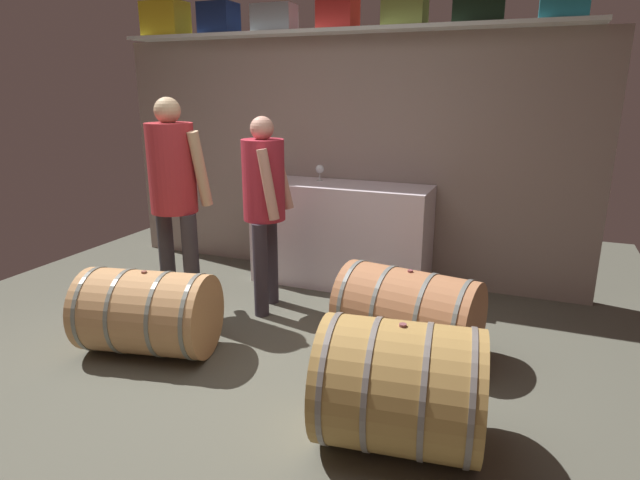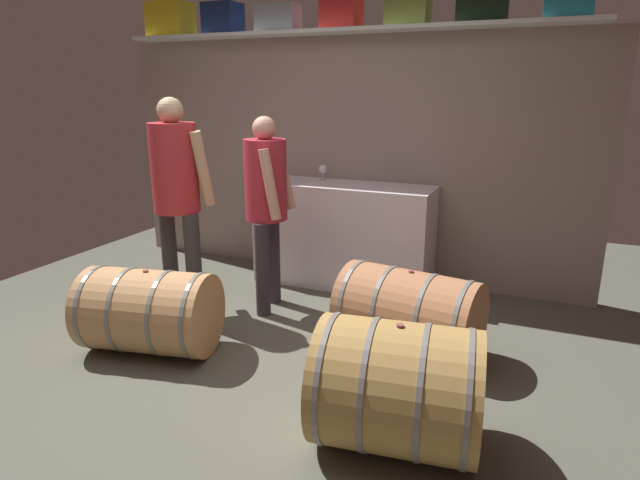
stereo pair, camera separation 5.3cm
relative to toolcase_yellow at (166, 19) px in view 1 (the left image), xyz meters
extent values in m
cube|color=#555549|center=(1.76, -1.50, -2.40)|extent=(5.73, 7.59, 0.02)
cube|color=gray|center=(1.76, 0.15, -1.29)|extent=(4.53, 0.10, 2.20)
cube|color=silver|center=(1.76, 0.00, -0.17)|extent=(4.17, 0.40, 0.03)
cube|color=yellow|center=(0.00, 0.00, 0.00)|extent=(0.41, 0.28, 0.32)
cube|color=navy|center=(0.60, 0.00, -0.02)|extent=(0.32, 0.27, 0.28)
cube|color=gray|center=(1.18, 0.00, -0.04)|extent=(0.38, 0.24, 0.23)
cube|color=red|center=(1.78, 0.00, 0.01)|extent=(0.34, 0.24, 0.34)
cube|color=olive|center=(2.36, 0.00, 0.02)|extent=(0.36, 0.21, 0.35)
cube|color=black|center=(2.94, 0.00, 0.00)|extent=(0.40, 0.26, 0.33)
cube|color=#1F7180|center=(3.54, 0.00, -0.05)|extent=(0.34, 0.30, 0.21)
cube|color=white|center=(1.89, -0.18, -1.92)|extent=(1.59, 0.53, 0.93)
cylinder|color=#285B26|center=(1.36, -0.37, -1.35)|extent=(0.06, 0.06, 0.22)
sphere|color=#285B26|center=(1.36, -0.37, -1.23)|extent=(0.06, 0.06, 0.06)
cylinder|color=#285B26|center=(1.36, -0.37, -1.19)|extent=(0.02, 0.02, 0.07)
cylinder|color=white|center=(1.65, -0.08, -1.46)|extent=(0.06, 0.06, 0.00)
cylinder|color=white|center=(1.65, -0.08, -1.42)|extent=(0.01, 0.01, 0.07)
sphere|color=white|center=(1.65, -0.08, -1.35)|extent=(0.08, 0.08, 0.08)
sphere|color=maroon|center=(1.65, -0.08, -1.36)|extent=(0.05, 0.05, 0.05)
cylinder|color=tan|center=(1.14, -1.92, -2.10)|extent=(0.97, 0.73, 0.57)
cylinder|color=slate|center=(0.78, -1.99, -2.10)|extent=(0.14, 0.57, 0.58)
cylinder|color=slate|center=(1.00, -1.95, -2.10)|extent=(0.14, 0.57, 0.58)
cylinder|color=slate|center=(1.27, -1.89, -2.10)|extent=(0.14, 0.57, 0.58)
cylinder|color=slate|center=(1.50, -1.85, -2.10)|extent=(0.14, 0.57, 0.58)
cylinder|color=brown|center=(1.14, -1.92, -1.81)|extent=(0.04, 0.04, 0.01)
cylinder|color=#AA8244|center=(2.96, -2.26, -2.06)|extent=(0.87, 0.74, 0.65)
cylinder|color=slate|center=(2.63, -2.30, -2.06)|extent=(0.11, 0.66, 0.66)
cylinder|color=slate|center=(2.83, -2.27, -2.06)|extent=(0.11, 0.66, 0.66)
cylinder|color=slate|center=(3.09, -2.24, -2.06)|extent=(0.11, 0.66, 0.66)
cylinder|color=slate|center=(3.29, -2.22, -2.06)|extent=(0.11, 0.66, 0.66)
cylinder|color=brown|center=(2.96, -2.26, -1.73)|extent=(0.04, 0.04, 0.01)
cylinder|color=#AF724B|center=(2.77, -1.24, -2.10)|extent=(1.00, 0.70, 0.57)
cylinder|color=slate|center=(2.39, -1.18, -2.10)|extent=(0.12, 0.58, 0.58)
cylinder|color=slate|center=(2.62, -1.22, -2.10)|extent=(0.12, 0.58, 0.58)
cylinder|color=slate|center=(2.91, -1.26, -2.10)|extent=(0.12, 0.58, 0.58)
cylinder|color=slate|center=(3.15, -1.30, -2.10)|extent=(0.12, 0.58, 0.58)
cylinder|color=brown|center=(2.77, -1.24, -1.81)|extent=(0.04, 0.04, 0.01)
cylinder|color=#352E38|center=(1.56, -1.09, -2.01)|extent=(0.11, 0.11, 0.75)
cylinder|color=#352E38|center=(1.51, -0.82, -2.01)|extent=(0.11, 0.11, 0.75)
cylinder|color=#B12839|center=(1.53, -0.95, -1.32)|extent=(0.33, 0.33, 0.62)
sphere|color=#D99F88|center=(1.53, -0.95, -0.93)|extent=(0.18, 0.18, 0.18)
cylinder|color=#D99F88|center=(1.66, -1.12, -1.32)|extent=(0.17, 0.11, 0.53)
cylinder|color=#D99F88|center=(1.59, -0.75, -1.32)|extent=(0.20, 0.11, 0.53)
cylinder|color=#333136|center=(1.05, -1.28, -1.98)|extent=(0.13, 0.13, 0.82)
cylinder|color=#333136|center=(0.76, -1.20, -1.98)|extent=(0.13, 0.13, 0.82)
cylinder|color=#B02C31|center=(0.90, -1.24, -1.23)|extent=(0.36, 0.36, 0.68)
sphere|color=tan|center=(0.90, -1.24, -0.80)|extent=(0.20, 0.20, 0.20)
cylinder|color=tan|center=(1.13, -1.20, -1.23)|extent=(0.13, 0.20, 0.58)
cylinder|color=tan|center=(0.73, -1.09, -1.23)|extent=(0.16, 0.31, 0.56)
camera|label=1|loc=(3.47, -4.55, -0.64)|focal=29.80mm
camera|label=2|loc=(3.51, -4.53, -0.64)|focal=29.80mm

